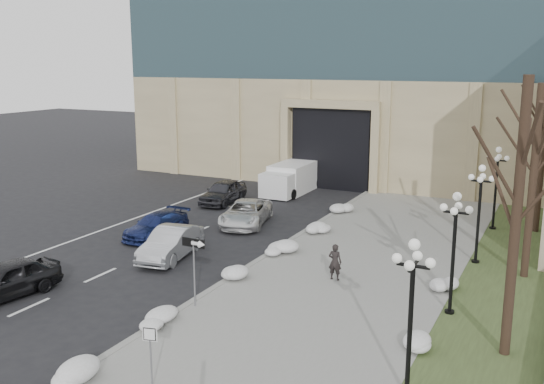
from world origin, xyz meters
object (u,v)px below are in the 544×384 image
at_px(lamppost_d, 497,177).
at_px(lamppost_a, 412,298).
at_px(car_e, 223,192).
at_px(box_truck, 293,178).
at_px(pedestrian, 335,262).
at_px(one_way_sign, 197,252).
at_px(lamppost_c, 480,201).
at_px(car_d, 246,213).
at_px(keep_sign, 150,344).
at_px(lamppost_b, 454,237).
at_px(car_c, 156,225).
at_px(car_a, 6,280).
at_px(car_b, 171,243).

bearing_deg(lamppost_d, lamppost_a, -90.00).
height_order(car_e, box_truck, box_truck).
bearing_deg(box_truck, pedestrian, -60.21).
xyz_separation_m(car_e, one_way_sign, (8.30, -15.72, 1.57)).
bearing_deg(lamppost_c, car_d, 174.08).
xyz_separation_m(keep_sign, lamppost_d, (6.69, 22.36, 1.57)).
bearing_deg(lamppost_c, pedestrian, -134.85).
distance_m(car_d, lamppost_b, 15.42).
height_order(car_c, pedestrian, pedestrian).
bearing_deg(car_a, car_d, 86.00).
xyz_separation_m(lamppost_b, lamppost_d, (0.00, 13.00, 0.00)).
xyz_separation_m(car_a, car_e, (-0.67, 18.13, 0.01)).
height_order(keep_sign, lamppost_a, lamppost_a).
xyz_separation_m(car_c, keep_sign, (9.55, -12.90, 0.87)).
xyz_separation_m(car_c, car_d, (3.18, 4.32, 0.07)).
xyz_separation_m(car_c, lamppost_a, (16.24, -10.04, 2.44)).
bearing_deg(box_truck, car_d, -82.37).
height_order(box_truck, one_way_sign, one_way_sign).
xyz_separation_m(car_e, lamppost_b, (17.06, -11.96, 2.30)).
relative_size(pedestrian, lamppost_d, 0.34).
xyz_separation_m(car_d, pedestrian, (7.94, -6.49, 0.22)).
bearing_deg(lamppost_d, car_a, -130.54).
relative_size(one_way_sign, keep_sign, 1.38).
xyz_separation_m(car_c, pedestrian, (11.13, -2.18, 0.29)).
xyz_separation_m(lamppost_b, lamppost_c, (0.00, 6.50, 0.00)).
distance_m(car_b, lamppost_c, 14.68).
distance_m(lamppost_c, lamppost_d, 6.50).
bearing_deg(pedestrian, lamppost_d, -116.40).
xyz_separation_m(box_truck, lamppost_d, (14.38, -4.33, 2.06)).
xyz_separation_m(lamppost_a, lamppost_d, (0.00, 19.50, 0.00)).
relative_size(car_c, keep_sign, 2.14).
distance_m(keep_sign, lamppost_b, 11.61).
distance_m(keep_sign, lamppost_d, 23.39).
bearing_deg(car_c, keep_sign, -52.06).
relative_size(car_c, pedestrian, 2.73).
distance_m(pedestrian, lamppost_c, 7.56).
bearing_deg(car_a, lamppost_a, 8.23).
distance_m(car_b, keep_sign, 12.26).
xyz_separation_m(pedestrian, lamppost_d, (5.11, 11.64, 2.15)).
xyz_separation_m(pedestrian, box_truck, (-9.27, 15.97, 0.09)).
bearing_deg(pedestrian, lamppost_c, -137.54).
bearing_deg(pedestrian, car_e, -44.28).
bearing_deg(car_a, car_e, 101.49).
height_order(car_c, one_way_sign, one_way_sign).
bearing_deg(lamppost_a, lamppost_d, 90.00).
distance_m(car_e, pedestrian, 15.97).
height_order(car_a, keep_sign, keep_sign).
bearing_deg(lamppost_c, car_a, -142.30).
height_order(car_e, lamppost_a, lamppost_a).
bearing_deg(lamppost_d, lamppost_b, -90.00).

